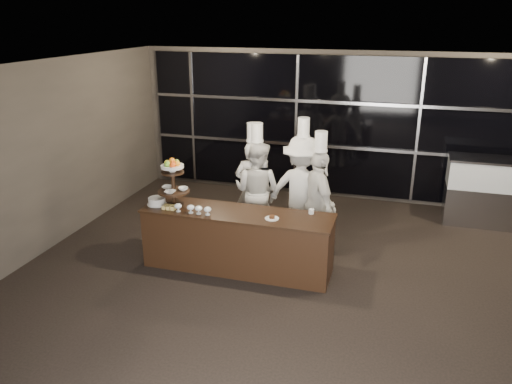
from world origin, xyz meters
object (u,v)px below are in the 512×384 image
(chef_b, at_px, (257,190))
(chef_a, at_px, (253,188))
(display_case, at_px, (489,188))
(display_stand, at_px, (173,179))
(chef_d, at_px, (318,203))
(layer_cake, at_px, (157,201))
(buffet_counter, at_px, (237,240))
(chef_c, at_px, (302,190))

(chef_b, bearing_deg, chef_a, 145.47)
(display_case, bearing_deg, chef_b, -154.99)
(display_stand, relative_size, chef_b, 0.37)
(chef_d, bearing_deg, display_stand, -157.21)
(display_stand, relative_size, display_case, 0.50)
(display_case, height_order, chef_a, chef_a)
(layer_cake, distance_m, chef_d, 2.49)
(display_stand, xyz_separation_m, layer_cake, (-0.27, -0.05, -0.37))
(chef_a, bearing_deg, display_stand, -126.35)
(buffet_counter, relative_size, chef_d, 1.42)
(display_case, bearing_deg, chef_d, -143.28)
(display_case, bearing_deg, buffet_counter, -142.54)
(display_case, relative_size, chef_b, 0.74)
(chef_a, bearing_deg, chef_b, -34.53)
(layer_cake, bearing_deg, chef_a, 47.38)
(display_stand, bearing_deg, display_case, 31.27)
(display_case, xyz_separation_m, chef_b, (-3.84, -1.79, 0.18))
(layer_cake, height_order, chef_b, chef_b)
(buffet_counter, distance_m, chef_d, 1.42)
(buffet_counter, bearing_deg, chef_c, 60.02)
(buffet_counter, xyz_separation_m, chef_d, (1.05, 0.86, 0.40))
(display_stand, height_order, chef_b, chef_b)
(display_stand, distance_m, chef_a, 1.55)
(buffet_counter, distance_m, display_stand, 1.33)
(chef_d, bearing_deg, layer_cake, -158.52)
(chef_a, height_order, chef_b, chef_b)
(display_stand, xyz_separation_m, chef_d, (2.05, 0.86, -0.47))
(display_case, distance_m, chef_c, 3.55)
(chef_c, relative_size, chef_d, 1.06)
(buffet_counter, xyz_separation_m, layer_cake, (-1.27, -0.05, 0.51))
(display_case, bearing_deg, chef_c, -151.37)
(chef_c, distance_m, chef_d, 0.50)
(display_case, distance_m, chef_a, 4.30)
(buffet_counter, bearing_deg, chef_d, 39.35)
(layer_cake, bearing_deg, display_case, 30.34)
(layer_cake, xyz_separation_m, chef_a, (1.15, 1.25, -0.10))
(layer_cake, distance_m, display_case, 5.89)
(display_stand, relative_size, layer_cake, 2.48)
(chef_a, height_order, chef_c, chef_c)
(buffet_counter, bearing_deg, chef_a, 95.77)
(chef_a, bearing_deg, buffet_counter, -84.23)
(chef_b, xyz_separation_m, chef_c, (0.74, 0.10, 0.05))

